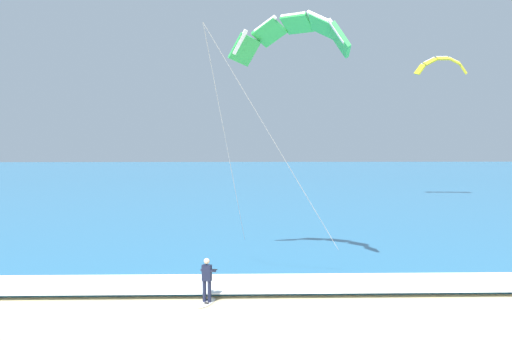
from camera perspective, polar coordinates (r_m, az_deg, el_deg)
The scene contains 6 objects.
sea at distance 81.54m, azimuth 1.38°, elevation -0.94°, with size 200.00×120.00×0.20m, color teal.
surf_foam at distance 23.33m, azimuth 8.69°, elevation -11.39°, with size 200.00×3.01×0.04m, color white.
surfboard at distance 21.23m, azimuth -5.09°, elevation -13.40°, with size 0.85×1.47×0.09m.
kitesurfer at distance 21.00m, azimuth -5.08°, elevation -11.00°, with size 0.63×0.62×1.69m.
kite_primary at distance 26.32m, azimuth 3.83°, elevation 13.86°, with size 6.16×6.80×10.72m.
kite_distant at distance 57.65m, azimuth 18.67°, elevation 10.41°, with size 5.15×1.65×1.87m.
Camera 1 is at (-4.02, -7.46, 6.12)m, focal length 38.74 mm.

